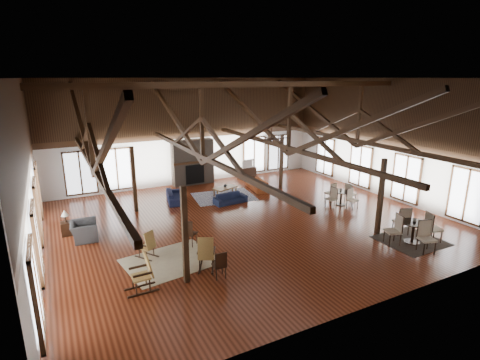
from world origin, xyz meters
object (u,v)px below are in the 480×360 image
armchair (84,231)px  cafe_table_near (413,229)px  sofa_orange (257,185)px  tv_console (247,172)px  cafe_table_far (341,195)px  coffee_table (225,188)px  sofa_navy_left (175,196)px  sofa_navy_front (230,198)px

armchair → cafe_table_near: size_ratio=0.49×
armchair → cafe_table_near: cafe_table_near is taller
sofa_orange → armchair: armchair is taller
cafe_table_near → tv_console: bearing=94.3°
cafe_table_near → tv_console: (-0.87, 11.49, -0.29)m
sofa_orange → cafe_table_far: 4.74m
sofa_orange → coffee_table: (-2.11, -0.28, 0.16)m
cafe_table_near → cafe_table_far: 4.61m
sofa_navy_left → sofa_navy_front: bearing=-111.3°
cafe_table_far → tv_console: bearing=101.9°
coffee_table → sofa_orange: bearing=-13.4°
cafe_table_near → tv_console: 11.53m
tv_console → sofa_orange: bearing=-107.1°
sofa_navy_front → sofa_navy_left: bearing=142.5°
sofa_navy_left → sofa_orange: (4.71, -0.10, 0.00)m
coffee_table → armchair: size_ratio=1.30×
sofa_navy_front → armchair: armchair is taller
armchair → cafe_table_near: (10.94, -5.97, 0.22)m
coffee_table → armchair: (-7.10, -2.45, -0.07)m
sofa_navy_front → sofa_navy_left: 2.81m
sofa_navy_left → sofa_orange: size_ratio=0.99×
coffee_table → tv_console: bearing=25.1°
cafe_table_far → tv_console: (-1.46, 6.92, -0.20)m
sofa_navy_left → coffee_table: sofa_navy_left is taller
sofa_orange → cafe_table_near: 8.87m
coffee_table → sofa_navy_front: bearing=-122.9°
sofa_orange → cafe_table_far: bearing=37.6°
sofa_navy_front → sofa_orange: size_ratio=0.89×
cafe_table_far → tv_console: cafe_table_far is taller
sofa_orange → tv_console: tv_console is taller
coffee_table → tv_console: size_ratio=1.26×
coffee_table → cafe_table_near: (3.84, -8.42, 0.14)m
sofa_navy_left → cafe_table_far: 8.21m
sofa_navy_left → cafe_table_near: size_ratio=0.83×
sofa_navy_front → armchair: 6.98m
sofa_navy_left → armchair: (-4.50, -2.83, 0.08)m
armchair → tv_console: bearing=-57.1°
sofa_navy_front → cafe_table_near: cafe_table_near is taller
cafe_table_near → cafe_table_far: size_ratio=1.19×
sofa_orange → armchair: size_ratio=1.72×
sofa_navy_left → tv_console: tv_console is taller
coffee_table → cafe_table_near: size_ratio=0.63×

